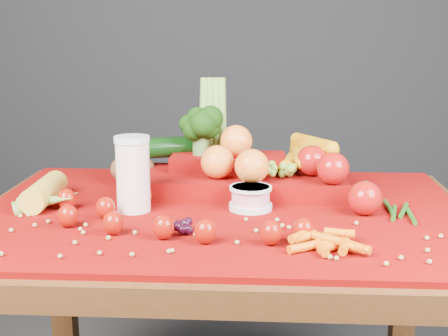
# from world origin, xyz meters

# --- Properties ---
(table) EXTENTS (1.10, 0.80, 0.75)m
(table) POSITION_xyz_m (0.00, 0.00, 0.66)
(table) COLOR #331E0B
(table) RESTS_ON ground
(red_cloth) EXTENTS (1.05, 0.75, 0.01)m
(red_cloth) POSITION_xyz_m (0.00, 0.00, 0.76)
(red_cloth) COLOR #710403
(red_cloth) RESTS_ON table
(milk_glass) EXTENTS (0.08, 0.08, 0.16)m
(milk_glass) POSITION_xyz_m (-0.19, -0.02, 0.85)
(milk_glass) COLOR silver
(milk_glass) RESTS_ON red_cloth
(yogurt_bowl) EXTENTS (0.09, 0.09, 0.05)m
(yogurt_bowl) POSITION_xyz_m (0.06, 0.01, 0.79)
(yogurt_bowl) COLOR silver
(yogurt_bowl) RESTS_ON red_cloth
(strawberry_scatter) EXTENTS (0.54, 0.28, 0.05)m
(strawberry_scatter) POSITION_xyz_m (-0.12, -0.14, 0.79)
(strawberry_scatter) COLOR #960D00
(strawberry_scatter) RESTS_ON red_cloth
(dark_grape_cluster) EXTENTS (0.06, 0.05, 0.03)m
(dark_grape_cluster) POSITION_xyz_m (-0.06, -0.16, 0.78)
(dark_grape_cluster) COLOR black
(dark_grape_cluster) RESTS_ON red_cloth
(soybean_scatter) EXTENTS (0.84, 0.24, 0.01)m
(soybean_scatter) POSITION_xyz_m (0.00, -0.20, 0.77)
(soybean_scatter) COLOR #9E8644
(soybean_scatter) RESTS_ON red_cloth
(corn_ear) EXTENTS (0.18, 0.23, 0.06)m
(corn_ear) POSITION_xyz_m (-0.39, -0.01, 0.78)
(corn_ear) COLOR gold
(corn_ear) RESTS_ON red_cloth
(potato) EXTENTS (0.11, 0.08, 0.08)m
(potato) POSITION_xyz_m (-0.24, 0.21, 0.80)
(potato) COLOR brown
(potato) RESTS_ON red_cloth
(baby_carrot_pile) EXTENTS (0.17, 0.18, 0.03)m
(baby_carrot_pile) POSITION_xyz_m (0.20, -0.22, 0.78)
(baby_carrot_pile) COLOR #D35C07
(baby_carrot_pile) RESTS_ON red_cloth
(green_bean_pile) EXTENTS (0.14, 0.12, 0.01)m
(green_bean_pile) POSITION_xyz_m (0.38, -0.01, 0.77)
(green_bean_pile) COLOR #1C4E12
(green_bean_pile) RESTS_ON red_cloth
(produce_mound) EXTENTS (0.60, 0.37, 0.27)m
(produce_mound) POSITION_xyz_m (0.04, 0.16, 0.82)
(produce_mound) COLOR #710403
(produce_mound) RESTS_ON red_cloth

